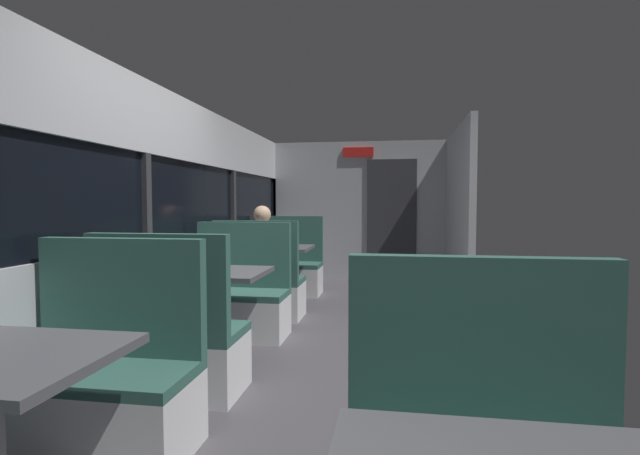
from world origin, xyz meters
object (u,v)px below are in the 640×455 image
object	(u,v)px
bench_mid_window_facing_end	(171,346)
bench_far_window_facing_end	(260,289)
dining_table_far_window	(275,254)
seated_passenger	(262,269)
bench_far_window_facing_entry	(288,271)
bench_mid_window_facing_entry	(239,302)
dining_table_mid_window	(210,283)
bench_near_window_facing_entry	(105,388)

from	to	relation	value
bench_mid_window_facing_end	bench_far_window_facing_end	world-z (taller)	same
dining_table_far_window	seated_passenger	size ratio (longest dim) A/B	0.71
bench_far_window_facing_entry	seated_passenger	size ratio (longest dim) A/B	0.87
bench_mid_window_facing_entry	dining_table_far_window	bearing A→B (deg)	90.00
dining_table_mid_window	bench_far_window_facing_entry	size ratio (longest dim) A/B	0.82
bench_near_window_facing_entry	dining_table_mid_window	distance (m)	1.45
bench_mid_window_facing_end	bench_far_window_facing_end	distance (m)	2.12
bench_mid_window_facing_entry	bench_far_window_facing_end	bearing A→B (deg)	90.00
bench_far_window_facing_entry	seated_passenger	bearing A→B (deg)	-90.00
bench_mid_window_facing_entry	bench_mid_window_facing_end	bearing A→B (deg)	-90.00
dining_table_far_window	bench_mid_window_facing_entry	bearing A→B (deg)	-90.00
bench_near_window_facing_entry	dining_table_mid_window	world-z (taller)	bench_near_window_facing_entry
dining_table_far_window	seated_passenger	xyz separation A→B (m)	(0.00, -0.63, -0.10)
bench_far_window_facing_end	seated_passenger	xyz separation A→B (m)	(0.00, 0.07, 0.21)
bench_far_window_facing_end	bench_far_window_facing_entry	size ratio (longest dim) A/B	1.00
bench_far_window_facing_end	seated_passenger	distance (m)	0.22
bench_near_window_facing_entry	dining_table_mid_window	bearing A→B (deg)	90.00
dining_table_mid_window	bench_far_window_facing_end	world-z (taller)	bench_far_window_facing_end
dining_table_mid_window	bench_far_window_facing_entry	xyz separation A→B (m)	(0.00, 2.82, -0.31)
dining_table_mid_window	bench_far_window_facing_end	size ratio (longest dim) A/B	0.82
bench_near_window_facing_entry	dining_table_mid_window	size ratio (longest dim) A/B	1.22
bench_near_window_facing_entry	bench_mid_window_facing_end	distance (m)	0.72
dining_table_mid_window	dining_table_far_window	xyz separation A→B (m)	(0.00, 2.12, 0.00)
bench_far_window_facing_entry	dining_table_far_window	bearing A→B (deg)	-90.00
bench_near_window_facing_entry	bench_far_window_facing_entry	xyz separation A→B (m)	(0.00, 4.24, 0.00)
dining_table_mid_window	bench_near_window_facing_entry	bearing A→B (deg)	-90.00
seated_passenger	bench_far_window_facing_entry	bearing A→B (deg)	90.00
bench_mid_window_facing_entry	seated_passenger	world-z (taller)	seated_passenger
bench_far_window_facing_entry	bench_near_window_facing_entry	bearing A→B (deg)	-90.00
dining_table_mid_window	bench_far_window_facing_entry	world-z (taller)	bench_far_window_facing_entry
bench_mid_window_facing_entry	dining_table_far_window	xyz separation A→B (m)	(0.00, 1.42, 0.31)
dining_table_far_window	bench_far_window_facing_entry	world-z (taller)	bench_far_window_facing_entry
dining_table_far_window	bench_far_window_facing_entry	size ratio (longest dim) A/B	0.82
dining_table_mid_window	bench_mid_window_facing_end	xyz separation A→B (m)	(0.00, -0.70, -0.31)
bench_mid_window_facing_entry	bench_far_window_facing_entry	xyz separation A→B (m)	(0.00, 2.12, 0.00)
bench_near_window_facing_entry	bench_far_window_facing_end	world-z (taller)	same
dining_table_mid_window	dining_table_far_window	bearing A→B (deg)	90.00
bench_mid_window_facing_end	dining_table_far_window	size ratio (longest dim) A/B	1.22
bench_near_window_facing_entry	dining_table_far_window	xyz separation A→B (m)	(0.00, 3.54, 0.31)
dining_table_mid_window	seated_passenger	world-z (taller)	seated_passenger
dining_table_mid_window	bench_far_window_facing_end	bearing A→B (deg)	90.00
bench_far_window_facing_end	seated_passenger	world-z (taller)	seated_passenger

